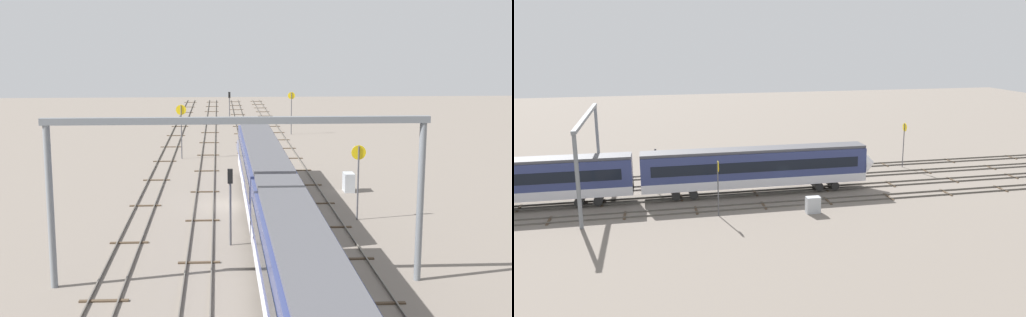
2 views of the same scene
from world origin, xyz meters
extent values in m
plane|color=slate|center=(0.00, 0.00, 0.00)|extent=(197.80, 197.80, 0.00)
cube|color=#59544C|center=(0.00, -7.43, 0.08)|extent=(181.80, 0.07, 0.16)
cube|color=#59544C|center=(0.00, -5.99, 0.08)|extent=(181.80, 0.07, 0.16)
cube|color=#473828|center=(-20.20, -6.71, 0.04)|extent=(0.24, 2.40, 0.08)
cube|color=#473828|center=(-13.47, -6.71, 0.04)|extent=(0.24, 2.40, 0.08)
cube|color=#473828|center=(-6.73, -6.71, 0.04)|extent=(0.24, 2.40, 0.08)
cube|color=#473828|center=(0.00, -6.71, 0.04)|extent=(0.24, 2.40, 0.08)
cube|color=#473828|center=(6.73, -6.71, 0.04)|extent=(0.24, 2.40, 0.08)
cube|color=#473828|center=(13.47, -6.71, 0.04)|extent=(0.24, 2.40, 0.08)
cube|color=#473828|center=(20.20, -6.71, 0.04)|extent=(0.24, 2.40, 0.08)
cube|color=#473828|center=(26.93, -6.71, 0.04)|extent=(0.24, 2.40, 0.08)
cube|color=#59544C|center=(0.00, -2.95, 0.08)|extent=(181.80, 0.07, 0.16)
cube|color=#59544C|center=(0.00, -1.52, 0.08)|extent=(181.80, 0.07, 0.16)
cube|color=#473828|center=(-23.71, -2.24, 0.04)|extent=(0.24, 2.40, 0.08)
cube|color=#473828|center=(-15.81, -2.24, 0.04)|extent=(0.24, 2.40, 0.08)
cube|color=#473828|center=(-7.90, -2.24, 0.04)|extent=(0.24, 2.40, 0.08)
cube|color=#473828|center=(0.00, -2.24, 0.04)|extent=(0.24, 2.40, 0.08)
cube|color=#473828|center=(7.90, -2.24, 0.04)|extent=(0.24, 2.40, 0.08)
cube|color=#473828|center=(15.81, -2.24, 0.04)|extent=(0.24, 2.40, 0.08)
cube|color=#473828|center=(23.71, -2.24, 0.04)|extent=(0.24, 2.40, 0.08)
cube|color=#473828|center=(31.62, -2.24, 0.04)|extent=(0.24, 2.40, 0.08)
cube|color=#59544C|center=(0.00, 1.52, 0.08)|extent=(181.80, 0.07, 0.16)
cube|color=#59544C|center=(0.00, 2.95, 0.08)|extent=(181.80, 0.07, 0.16)
cube|color=#473828|center=(-22.73, 2.24, 0.04)|extent=(0.24, 2.40, 0.08)
cube|color=#473828|center=(-13.64, 2.24, 0.04)|extent=(0.24, 2.40, 0.08)
cube|color=#473828|center=(-4.55, 2.24, 0.04)|extent=(0.24, 2.40, 0.08)
cube|color=#473828|center=(4.55, 2.24, 0.04)|extent=(0.24, 2.40, 0.08)
cube|color=#473828|center=(13.64, 2.24, 0.04)|extent=(0.24, 2.40, 0.08)
cube|color=#473828|center=(22.73, 2.24, 0.04)|extent=(0.24, 2.40, 0.08)
cube|color=#473828|center=(31.82, 2.24, 0.04)|extent=(0.24, 2.40, 0.08)
cube|color=#59544C|center=(0.00, 5.99, 0.08)|extent=(181.80, 0.07, 0.16)
cube|color=#59544C|center=(0.00, 7.43, 0.08)|extent=(181.80, 0.07, 0.16)
cube|color=#473828|center=(-19.14, 6.71, 0.04)|extent=(0.24, 2.40, 0.08)
cube|color=#473828|center=(-9.57, 6.71, 0.04)|extent=(0.24, 2.40, 0.08)
cube|color=#473828|center=(0.00, 6.71, 0.04)|extent=(0.24, 2.40, 0.08)
cube|color=#473828|center=(9.57, 6.71, 0.04)|extent=(0.24, 2.40, 0.08)
cube|color=#473828|center=(19.14, 6.71, 0.04)|extent=(0.24, 2.40, 0.08)
cube|color=#473828|center=(28.71, 6.71, 0.04)|extent=(0.24, 2.40, 0.08)
cube|color=#473828|center=(38.27, 6.71, 0.04)|extent=(0.24, 2.40, 0.08)
cube|color=navy|center=(0.10, -2.24, 2.86)|extent=(24.00, 2.90, 3.60)
cube|color=silver|center=(0.10, -2.24, 1.51)|extent=(24.00, 2.94, 0.90)
cube|color=#4C4C51|center=(0.10, -2.24, 4.81)|extent=(24.00, 2.50, 0.30)
cube|color=black|center=(0.10, -3.70, 3.29)|extent=(22.00, 0.04, 1.10)
cube|color=black|center=(0.10, -0.78, 3.29)|extent=(22.00, 0.04, 1.10)
cylinder|color=black|center=(-8.48, -2.24, 0.61)|extent=(0.90, 2.70, 0.90)
cylinder|color=black|center=(-6.68, -2.24, 0.61)|extent=(0.90, 2.70, 0.90)
cylinder|color=black|center=(6.88, -2.24, 0.61)|extent=(0.90, 2.70, 0.90)
cylinder|color=black|center=(8.68, -2.24, 0.61)|extent=(0.90, 2.70, 0.90)
cylinder|color=black|center=(-17.92, -2.24, 0.61)|extent=(0.90, 2.70, 0.90)
cylinder|color=black|center=(-16.12, -2.24, 0.61)|extent=(0.90, 2.70, 0.90)
cone|color=silver|center=(12.90, -2.24, 2.68)|extent=(1.60, 3.24, 3.24)
cylinder|color=slate|center=(-17.03, -9.40, 4.21)|extent=(0.36, 0.36, 8.42)
cylinder|color=slate|center=(-17.03, 9.57, 4.21)|extent=(0.36, 0.36, 8.42)
cube|color=slate|center=(-17.03, 0.09, 8.59)|extent=(0.40, 19.57, 0.35)
cylinder|color=#4C4C51|center=(-4.79, -8.69, 2.64)|extent=(0.12, 0.12, 5.28)
cylinder|color=yellow|center=(-4.75, -8.69, 4.82)|extent=(0.05, 1.02, 1.02)
cube|color=black|center=(-4.72, -8.69, 4.82)|extent=(0.02, 0.46, 0.12)
cylinder|color=#4C4C51|center=(20.88, 5.01, 2.86)|extent=(0.12, 0.12, 5.72)
cylinder|color=yellow|center=(20.92, 5.01, 5.23)|extent=(0.05, 1.08, 1.08)
cube|color=black|center=(20.95, 5.01, 5.23)|extent=(0.02, 0.49, 0.12)
cylinder|color=#4C4C51|center=(-10.32, 0.37, 1.96)|extent=(0.14, 0.14, 3.93)
cube|color=black|center=(-10.32, 0.37, 4.38)|extent=(0.20, 0.32, 0.90)
sphere|color=yellow|center=(-10.21, 0.37, 4.57)|extent=(0.20, 0.20, 0.20)
sphere|color=#262626|center=(-10.21, 0.37, 4.18)|extent=(0.20, 0.20, 0.20)
cube|color=#B2B7BC|center=(4.16, -9.80, 0.79)|extent=(1.35, 0.84, 1.59)
cube|color=#333333|center=(4.85, -9.80, 1.03)|extent=(0.02, 0.59, 0.24)
camera|label=1|loc=(-50.69, 1.04, 12.61)|focal=47.43mm
camera|label=2|loc=(-10.50, -55.88, 16.59)|focal=37.01mm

